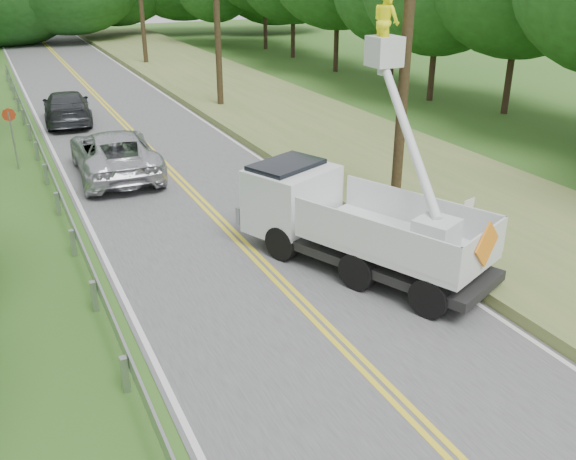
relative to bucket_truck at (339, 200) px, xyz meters
name	(u,v)px	position (x,y,z in m)	size (l,w,h in m)	color
road	(184,184)	(-1.97, 6.82, -1.45)	(7.20, 96.00, 0.03)	#4B4B4D
guardrail	(52,178)	(-5.99, 7.72, -0.91)	(0.18, 48.00, 0.77)	#989C9F
utility_poles	(280,7)	(3.03, 9.83, 3.81)	(1.60, 43.30, 10.00)	black
tall_grass_verge	(364,154)	(5.13, 6.82, -1.31)	(7.00, 96.00, 0.30)	#5A7437
bucket_truck	(339,200)	(0.00, 0.00, 0.00)	(4.78, 6.56, 6.24)	black
suv_silver	(114,153)	(-3.77, 8.81, -0.66)	(2.59, 5.61, 1.56)	silver
suv_darkgrey	(67,107)	(-4.20, 17.34, -0.73)	(2.00, 4.93, 1.43)	#323439
stop_sign_permanent	(12,130)	(-6.82, 11.00, -0.03)	(0.47, 0.06, 2.21)	#989C9F
yard_sign	(469,206)	(4.31, 0.09, -0.93)	(0.50, 0.17, 0.74)	white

